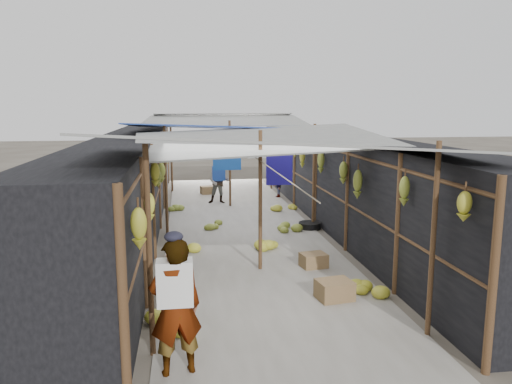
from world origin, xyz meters
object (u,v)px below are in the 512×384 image
vendor_elderly (176,307)px  shopper_blue (219,181)px  crate_near (334,290)px  black_basin (310,226)px  vendor_seated (277,183)px

vendor_elderly → shopper_blue: bearing=-109.2°
vendor_elderly → shopper_blue: size_ratio=1.15×
crate_near → black_basin: size_ratio=0.98×
shopper_blue → vendor_seated: 2.15m
vendor_seated → crate_near: bearing=-10.3°
crate_near → black_basin: crate_near is taller
black_basin → vendor_seated: 4.37m
crate_near → vendor_elderly: (-2.43, -1.87, 0.65)m
vendor_elderly → vendor_seated: 11.25m
vendor_elderly → vendor_seated: size_ratio=1.60×
vendor_elderly → vendor_seated: (3.20, 10.78, -0.30)m
shopper_blue → black_basin: bearing=-53.5°
black_basin → vendor_seated: (0.00, 4.35, 0.42)m
shopper_blue → vendor_seated: size_ratio=1.39×
black_basin → vendor_seated: vendor_seated is taller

